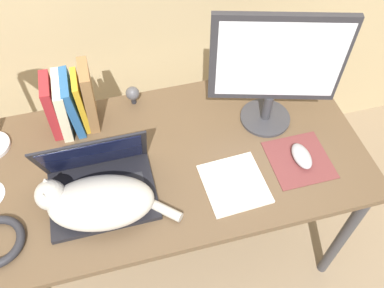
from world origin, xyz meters
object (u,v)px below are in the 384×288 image
(cat, at_px, (97,202))
(webcam, at_px, (133,94))
(laptop, at_px, (100,183))
(book_row, at_px, (71,103))
(computer_mouse, at_px, (302,156))
(external_monitor, at_px, (276,68))
(notepad, at_px, (234,184))

(cat, height_order, webcam, cat)
(laptop, xyz_separation_m, book_row, (-0.05, 0.32, 0.07))
(cat, xyz_separation_m, computer_mouse, (0.71, 0.03, -0.04))
(webcam, bearing_deg, external_monitor, -24.22)
(external_monitor, bearing_deg, computer_mouse, -75.57)
(external_monitor, xyz_separation_m, computer_mouse, (0.05, -0.21, -0.24))
(laptop, distance_m, book_row, 0.33)
(notepad, distance_m, webcam, 0.54)
(computer_mouse, relative_size, book_row, 0.43)
(external_monitor, height_order, webcam, external_monitor)
(laptop, relative_size, webcam, 4.42)
(computer_mouse, height_order, notepad, computer_mouse)
(notepad, bearing_deg, cat, 178.42)
(book_row, relative_size, webcam, 3.32)
(laptop, relative_size, notepad, 1.55)
(laptop, relative_size, cat, 0.79)
(external_monitor, xyz_separation_m, notepad, (-0.21, -0.25, -0.25))
(cat, height_order, book_row, book_row)
(book_row, xyz_separation_m, notepad, (0.49, -0.41, -0.11))
(laptop, distance_m, notepad, 0.45)
(computer_mouse, relative_size, webcam, 1.43)
(notepad, relative_size, webcam, 2.84)
(computer_mouse, bearing_deg, cat, -177.79)
(external_monitor, distance_m, webcam, 0.56)
(cat, xyz_separation_m, book_row, (-0.04, 0.40, 0.05))
(external_monitor, bearing_deg, cat, -160.12)
(cat, relative_size, book_row, 1.68)
(cat, height_order, computer_mouse, cat)
(cat, bearing_deg, notepad, -1.58)
(computer_mouse, bearing_deg, webcam, 141.19)
(book_row, xyz_separation_m, webcam, (0.23, 0.05, -0.07))
(notepad, bearing_deg, webcam, 119.80)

